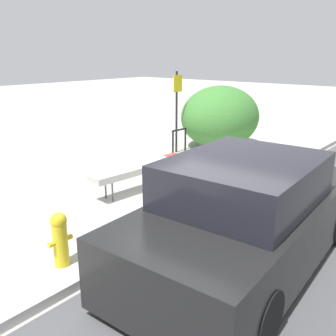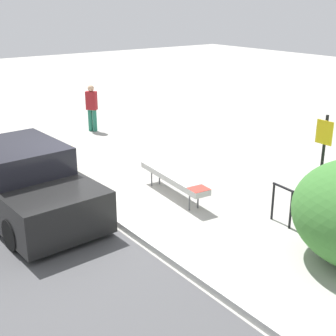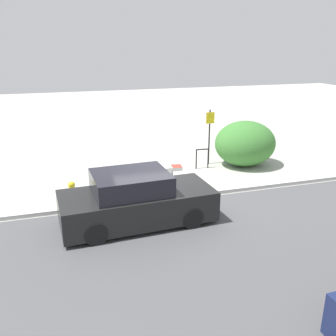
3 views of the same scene
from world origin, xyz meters
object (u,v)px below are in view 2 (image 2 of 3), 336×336
(bench, at_px, (174,178))
(bike_rack, at_px, (282,201))
(pedestrian, at_px, (92,107))
(parked_car_near, at_px, (24,183))
(fire_hydrant, at_px, (71,159))
(sign_post, at_px, (322,161))

(bench, distance_m, bike_rack, 2.59)
(pedestrian, distance_m, parked_car_near, 6.75)
(bike_rack, distance_m, fire_hydrant, 5.69)
(bench, height_order, fire_hydrant, fire_hydrant)
(parked_car_near, bearing_deg, fire_hydrant, 128.88)
(bike_rack, bearing_deg, bench, -159.56)
(bike_rack, xyz_separation_m, pedestrian, (-8.78, 0.36, 0.36))
(bench, bearing_deg, parked_car_near, -105.95)
(bench, distance_m, pedestrian, 6.49)
(bike_rack, relative_size, sign_post, 0.36)
(fire_hydrant, bearing_deg, pedestrian, 144.60)
(fire_hydrant, height_order, parked_car_near, parked_car_near)
(pedestrian, bearing_deg, parked_car_near, -79.94)
(bench, height_order, bike_rack, bike_rack)
(fire_hydrant, xyz_separation_m, parked_car_near, (1.65, -1.85, 0.27))
(sign_post, bearing_deg, bench, -154.63)
(fire_hydrant, height_order, pedestrian, pedestrian)
(parked_car_near, bearing_deg, bike_rack, 44.91)
(bench, xyz_separation_m, fire_hydrant, (-2.84, -1.23, -0.06))
(bench, height_order, parked_car_near, parked_car_near)
(bike_rack, xyz_separation_m, parked_car_near, (-3.62, -3.98, 0.18))
(pedestrian, bearing_deg, sign_post, -39.12)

